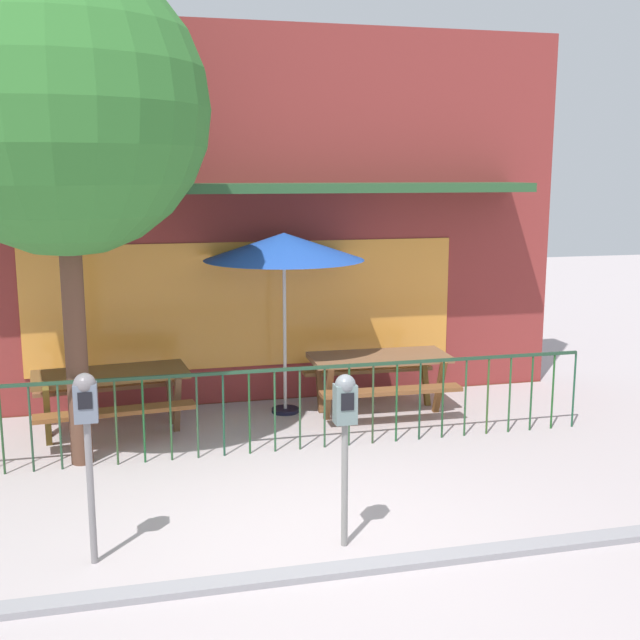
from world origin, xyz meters
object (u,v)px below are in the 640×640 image
parking_meter_near (87,418)px  parking_meter_far (345,415)px  street_tree (62,109)px  patio_umbrella (284,247)px  picnic_table_right (379,367)px  picnic_table_left (111,385)px

parking_meter_near → parking_meter_far: 2.06m
parking_meter_near → street_tree: size_ratio=0.30×
patio_umbrella → parking_meter_near: patio_umbrella is taller
picnic_table_right → parking_meter_far: (-1.44, -3.53, 0.54)m
picnic_table_right → street_tree: 4.94m
parking_meter_near → parking_meter_far: (2.05, -0.19, -0.07)m
picnic_table_right → patio_umbrella: patio_umbrella is taller
street_tree → picnic_table_right: bearing=15.0°
parking_meter_near → street_tree: bearing=95.2°
parking_meter_far → street_tree: size_ratio=0.29×
picnic_table_left → street_tree: bearing=-109.0°
parking_meter_far → street_tree: street_tree is taller
patio_umbrella → street_tree: (-2.51, -1.28, 1.56)m
picnic_table_left → picnic_table_right: bearing=1.3°
picnic_table_left → parking_meter_far: 4.00m
patio_umbrella → parking_meter_near: bearing=-122.2°
picnic_table_left → patio_umbrella: patio_umbrella is taller
picnic_table_right → parking_meter_far: parking_meter_far is taller
picnic_table_right → parking_meter_near: (-3.49, -3.35, 0.61)m
parking_meter_far → street_tree: bearing=131.6°
parking_meter_near → street_tree: street_tree is taller
picnic_table_left → street_tree: size_ratio=0.37×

